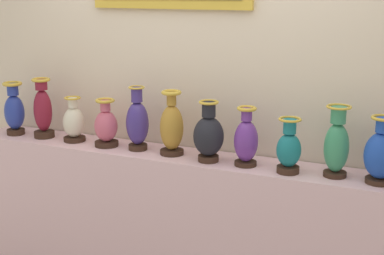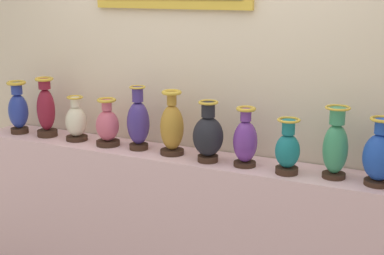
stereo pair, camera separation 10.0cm
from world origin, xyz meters
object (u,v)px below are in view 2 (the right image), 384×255
vase_indigo (138,122)px  vase_jade (335,146)px  vase_violet (245,140)px  vase_rose (107,125)px  vase_ivory (76,122)px  vase_sapphire (380,156)px  vase_onyx (208,135)px  vase_burgundy (46,109)px  vase_cobalt (18,109)px  vase_ochre (172,127)px  vase_teal (288,150)px

vase_indigo → vase_jade: 1.26m
vase_indigo → vase_jade: vase_indigo is taller
vase_violet → vase_rose: bearing=179.1°
vase_ivory → vase_rose: (0.27, -0.01, 0.01)m
vase_rose → vase_sapphire: bearing=-0.3°
vase_rose → vase_violet: vase_violet is taller
vase_violet → vase_sapphire: bearing=0.4°
vase_violet → vase_sapphire: (0.75, 0.00, 0.00)m
vase_violet → vase_jade: bearing=2.1°
vase_rose → vase_onyx: vase_onyx is taller
vase_ivory → vase_burgundy: bearing=-179.2°
vase_jade → vase_sapphire: (0.24, -0.01, -0.02)m
vase_burgundy → vase_jade: bearing=-0.2°
vase_burgundy → vase_jade: size_ratio=1.04×
vase_rose → vase_sapphire: (1.73, -0.01, 0.02)m
vase_indigo → vase_onyx: size_ratio=1.11×
vase_rose → vase_onyx: bearing=-2.4°
vase_burgundy → vase_ivory: vase_burgundy is taller
vase_cobalt → vase_ochre: vase_ochre is taller
vase_jade → vase_sapphire: size_ratio=1.09×
vase_indigo → vase_ochre: size_ratio=1.02×
vase_burgundy → vase_ivory: size_ratio=1.36×
vase_onyx → vase_jade: (0.75, 0.03, 0.02)m
vase_cobalt → vase_teal: size_ratio=1.19×
vase_ivory → vase_indigo: size_ratio=0.74×
vase_burgundy → vase_violet: 1.50m
vase_violet → vase_burgundy: bearing=179.1°
vase_rose → vase_onyx: size_ratio=0.85×
vase_rose → vase_jade: size_ratio=0.79×
vase_indigo → vase_ochre: bearing=-0.6°
vase_violet → vase_cobalt: bearing=179.8°
vase_cobalt → vase_indigo: (0.99, 0.02, 0.01)m
vase_ivory → vase_rose: vase_rose is taller
vase_ivory → vase_teal: size_ratio=0.96×
vase_sapphire → vase_onyx: bearing=-178.8°
vase_cobalt → vase_violet: bearing=-0.2°
vase_burgundy → vase_onyx: size_ratio=1.12×
vase_ivory → vase_teal: (1.50, -0.06, 0.01)m
vase_rose → vase_indigo: vase_indigo is taller
vase_cobalt → vase_teal: vase_cobalt is taller
vase_onyx → vase_sapphire: bearing=1.2°
vase_ochre → vase_onyx: vase_ochre is taller
vase_onyx → vase_jade: bearing=2.7°
vase_sapphire → vase_indigo: bearing=179.1°
vase_cobalt → vase_ivory: bearing=2.7°
vase_cobalt → vase_rose: 0.76m
vase_ochre → vase_jade: 1.01m
vase_burgundy → vase_indigo: bearing=0.2°
vase_ochre → vase_sapphire: vase_ochre is taller
vase_ochre → vase_jade: vase_ochre is taller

